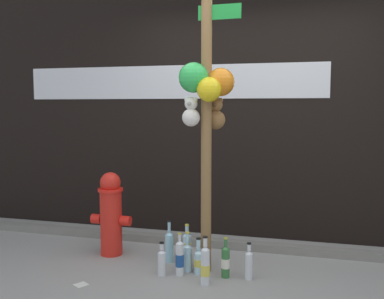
# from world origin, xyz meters

# --- Properties ---
(ground_plane) EXTENTS (14.00, 14.00, 0.00)m
(ground_plane) POSITION_xyz_m (0.00, 0.00, 0.00)
(ground_plane) COLOR gray
(building_wall) EXTENTS (10.00, 0.21, 3.21)m
(building_wall) POSITION_xyz_m (-0.00, 1.65, 1.61)
(building_wall) COLOR black
(building_wall) RESTS_ON ground_plane
(curb_strip) EXTENTS (8.00, 0.12, 0.08)m
(curb_strip) POSITION_xyz_m (0.00, 1.11, 0.04)
(curb_strip) COLOR slate
(curb_strip) RESTS_ON ground_plane
(memorial_post) EXTENTS (0.51, 0.41, 2.72)m
(memorial_post) POSITION_xyz_m (-0.24, 0.44, 1.66)
(memorial_post) COLOR olive
(memorial_post) RESTS_ON ground_plane
(fire_hydrant) EXTENTS (0.40, 0.24, 0.81)m
(fire_hydrant) POSITION_xyz_m (-1.22, 0.63, 0.41)
(fire_hydrant) COLOR red
(fire_hydrant) RESTS_ON ground_plane
(bottle_0) EXTENTS (0.07, 0.07, 0.32)m
(bottle_0) POSITION_xyz_m (-0.28, 0.36, 0.12)
(bottle_0) COLOR #B2DBEA
(bottle_0) RESTS_ON ground_plane
(bottle_1) EXTENTS (0.08, 0.08, 0.35)m
(bottle_1) POSITION_xyz_m (-0.39, 0.39, 0.14)
(bottle_1) COLOR #B2DBEA
(bottle_1) RESTS_ON ground_plane
(bottle_2) EXTENTS (0.08, 0.08, 0.39)m
(bottle_2) POSITION_xyz_m (-0.62, 0.57, 0.15)
(bottle_2) COLOR #93CCE0
(bottle_2) RESTS_ON ground_plane
(bottle_3) EXTENTS (0.07, 0.07, 0.31)m
(bottle_3) POSITION_xyz_m (0.15, 0.35, 0.13)
(bottle_3) COLOR silver
(bottle_3) RESTS_ON ground_plane
(bottle_4) EXTENTS (0.07, 0.07, 0.40)m
(bottle_4) POSITION_xyz_m (-0.17, 0.15, 0.16)
(bottle_4) COLOR silver
(bottle_4) RESTS_ON ground_plane
(bottle_5) EXTENTS (0.07, 0.07, 0.34)m
(bottle_5) POSITION_xyz_m (-0.04, 0.34, 0.14)
(bottle_5) COLOR #337038
(bottle_5) RESTS_ON ground_plane
(bottle_6) EXTENTS (0.07, 0.07, 0.37)m
(bottle_6) POSITION_xyz_m (-0.43, 0.29, 0.15)
(bottle_6) COLOR silver
(bottle_6) RESTS_ON ground_plane
(bottle_7) EXTENTS (0.08, 0.08, 0.39)m
(bottle_7) POSITION_xyz_m (-0.43, 0.50, 0.17)
(bottle_7) COLOR #B2DBEA
(bottle_7) RESTS_ON ground_plane
(bottle_8) EXTENTS (0.07, 0.07, 0.29)m
(bottle_8) POSITION_xyz_m (-0.58, 0.25, 0.12)
(bottle_8) COLOR silver
(bottle_8) RESTS_ON ground_plane
(litter_1) EXTENTS (0.15, 0.13, 0.01)m
(litter_1) POSITION_xyz_m (0.31, 1.31, 0.00)
(litter_1) COLOR #8C99B2
(litter_1) RESTS_ON ground_plane
(litter_2) EXTENTS (0.13, 0.13, 0.01)m
(litter_2) POSITION_xyz_m (-1.14, -0.11, 0.00)
(litter_2) COLOR silver
(litter_2) RESTS_ON ground_plane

